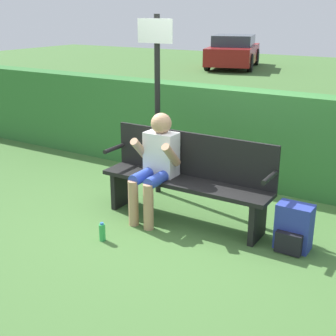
# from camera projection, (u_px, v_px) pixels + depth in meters

# --- Properties ---
(ground_plane) EXTENTS (40.00, 40.00, 0.00)m
(ground_plane) POSITION_uv_depth(u_px,v_px,m) (184.00, 221.00, 5.26)
(ground_plane) COLOR #426B33
(hedge_back) EXTENTS (12.00, 0.38, 1.27)m
(hedge_back) POSITION_uv_depth(u_px,v_px,m) (240.00, 137.00, 6.27)
(hedge_back) COLOR #337033
(hedge_back) RESTS_ON ground
(park_bench) EXTENTS (1.96, 0.40, 0.98)m
(park_bench) POSITION_uv_depth(u_px,v_px,m) (188.00, 176.00, 5.15)
(park_bench) COLOR black
(park_bench) RESTS_ON ground
(person_seated) EXTENTS (0.49, 0.59, 1.19)m
(person_seated) POSITION_uv_depth(u_px,v_px,m) (156.00, 161.00, 5.15)
(person_seated) COLOR silver
(person_seated) RESTS_ON ground
(backpack) EXTENTS (0.34, 0.29, 0.47)m
(backpack) POSITION_uv_depth(u_px,v_px,m) (293.00, 228.00, 4.58)
(backpack) COLOR #283893
(backpack) RESTS_ON ground
(water_bottle) EXTENTS (0.07, 0.07, 0.20)m
(water_bottle) POSITION_uv_depth(u_px,v_px,m) (102.00, 232.00, 4.78)
(water_bottle) COLOR green
(water_bottle) RESTS_ON ground
(signpost) EXTENTS (0.47, 0.09, 2.21)m
(signpost) POSITION_uv_depth(u_px,v_px,m) (157.00, 91.00, 5.68)
(signpost) COLOR black
(signpost) RESTS_ON ground
(parked_car) EXTENTS (2.70, 4.15, 1.27)m
(parked_car) POSITION_uv_depth(u_px,v_px,m) (233.00, 52.00, 18.74)
(parked_car) COLOR maroon
(parked_car) RESTS_ON ground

